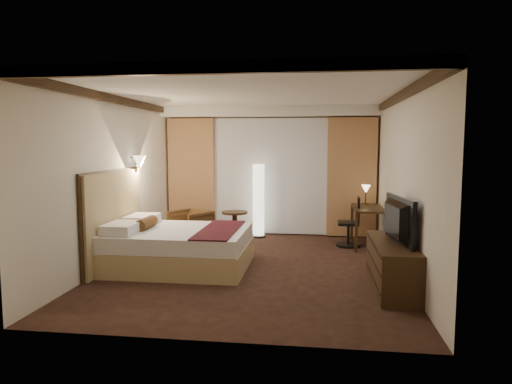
# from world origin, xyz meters

# --- Properties ---
(floor) EXTENTS (4.50, 5.50, 0.01)m
(floor) POSITION_xyz_m (0.00, 0.00, 0.00)
(floor) COLOR black
(floor) RESTS_ON ground
(ceiling) EXTENTS (4.50, 5.50, 0.01)m
(ceiling) POSITION_xyz_m (0.00, 0.00, 2.70)
(ceiling) COLOR white
(ceiling) RESTS_ON back_wall
(back_wall) EXTENTS (4.50, 0.02, 2.70)m
(back_wall) POSITION_xyz_m (0.00, 2.75, 1.35)
(back_wall) COLOR silver
(back_wall) RESTS_ON floor
(left_wall) EXTENTS (0.02, 5.50, 2.70)m
(left_wall) POSITION_xyz_m (-2.25, 0.00, 1.35)
(left_wall) COLOR silver
(left_wall) RESTS_ON floor
(right_wall) EXTENTS (0.02, 5.50, 2.70)m
(right_wall) POSITION_xyz_m (2.25, 0.00, 1.35)
(right_wall) COLOR silver
(right_wall) RESTS_ON floor
(crown_molding) EXTENTS (4.50, 5.50, 0.12)m
(crown_molding) POSITION_xyz_m (0.00, 0.00, 2.64)
(crown_molding) COLOR black
(crown_molding) RESTS_ON ceiling
(soffit) EXTENTS (4.50, 0.50, 0.20)m
(soffit) POSITION_xyz_m (0.00, 2.50, 2.60)
(soffit) COLOR white
(soffit) RESTS_ON ceiling
(curtain_sheer) EXTENTS (2.48, 0.04, 2.45)m
(curtain_sheer) POSITION_xyz_m (0.00, 2.67, 1.25)
(curtain_sheer) COLOR silver
(curtain_sheer) RESTS_ON back_wall
(curtain_left_drape) EXTENTS (1.00, 0.14, 2.45)m
(curtain_left_drape) POSITION_xyz_m (-1.70, 2.61, 1.25)
(curtain_left_drape) COLOR tan
(curtain_left_drape) RESTS_ON back_wall
(curtain_right_drape) EXTENTS (1.00, 0.14, 2.45)m
(curtain_right_drape) POSITION_xyz_m (1.70, 2.61, 1.25)
(curtain_right_drape) COLOR tan
(curtain_right_drape) RESTS_ON back_wall
(wall_sconce) EXTENTS (0.24, 0.24, 0.24)m
(wall_sconce) POSITION_xyz_m (-2.09, 0.67, 1.62)
(wall_sconce) COLOR white
(wall_sconce) RESTS_ON left_wall
(bed) EXTENTS (2.12, 1.65, 0.62)m
(bed) POSITION_xyz_m (-1.13, -0.16, 0.31)
(bed) COLOR white
(bed) RESTS_ON floor
(headboard) EXTENTS (0.12, 1.95, 1.50)m
(headboard) POSITION_xyz_m (-2.20, -0.16, 0.75)
(headboard) COLOR tan
(headboard) RESTS_ON floor
(armchair) EXTENTS (0.92, 0.91, 0.70)m
(armchair) POSITION_xyz_m (-1.47, 1.69, 0.35)
(armchair) COLOR #452B14
(armchair) RESTS_ON floor
(side_table) EXTENTS (0.53, 0.53, 0.58)m
(side_table) POSITION_xyz_m (-0.65, 1.99, 0.29)
(side_table) COLOR black
(side_table) RESTS_ON floor
(floor_lamp) EXTENTS (0.32, 0.32, 1.53)m
(floor_lamp) POSITION_xyz_m (-0.21, 2.36, 0.77)
(floor_lamp) COLOR white
(floor_lamp) RESTS_ON floor
(desk) EXTENTS (0.55, 1.15, 0.75)m
(desk) POSITION_xyz_m (1.95, 1.76, 0.38)
(desk) COLOR black
(desk) RESTS_ON floor
(desk_lamp) EXTENTS (0.18, 0.18, 0.34)m
(desk_lamp) POSITION_xyz_m (1.95, 2.18, 0.92)
(desk_lamp) COLOR #FFD899
(desk_lamp) RESTS_ON desk
(office_chair) EXTENTS (0.48, 0.48, 0.95)m
(office_chair) POSITION_xyz_m (1.59, 1.71, 0.48)
(office_chair) COLOR black
(office_chair) RESTS_ON floor
(dresser) EXTENTS (0.50, 1.63, 0.64)m
(dresser) POSITION_xyz_m (2.00, -0.81, 0.32)
(dresser) COLOR black
(dresser) RESTS_ON floor
(television) EXTENTS (0.78, 1.19, 0.15)m
(television) POSITION_xyz_m (1.97, -0.81, 0.96)
(television) COLOR black
(television) RESTS_ON dresser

